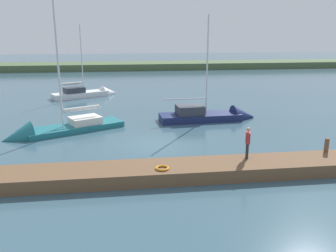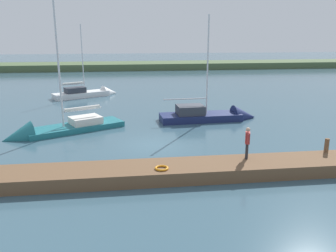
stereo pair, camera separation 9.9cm
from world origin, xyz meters
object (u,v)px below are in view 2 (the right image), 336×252
object	(u,v)px
sailboat_outer_mooring	(54,132)
sailboat_mid_channel	(215,117)
sailboat_inner_slip	(90,94)
life_ring_buoy	(162,168)
mooring_post_near	(327,146)
person_on_dock	(247,141)

from	to	relation	value
sailboat_outer_mooring	sailboat_mid_channel	xyz separation A→B (m)	(-12.38, -2.43, 0.09)
sailboat_inner_slip	life_ring_buoy	bearing A→B (deg)	-103.82
mooring_post_near	sailboat_outer_mooring	world-z (taller)	sailboat_outer_mooring
sailboat_outer_mooring	life_ring_buoy	bearing A→B (deg)	99.28
sailboat_outer_mooring	person_on_dock	world-z (taller)	sailboat_outer_mooring
sailboat_outer_mooring	sailboat_inner_slip	bearing A→B (deg)	-121.50
mooring_post_near	sailboat_mid_channel	world-z (taller)	sailboat_mid_channel
mooring_post_near	sailboat_inner_slip	xyz separation A→B (m)	(14.62, -22.83, -0.82)
life_ring_buoy	person_on_dock	bearing A→B (deg)	-168.84
mooring_post_near	sailboat_outer_mooring	bearing A→B (deg)	-26.72
life_ring_buoy	sailboat_outer_mooring	xyz separation A→B (m)	(6.71, -9.20, -0.60)
sailboat_outer_mooring	sailboat_inner_slip	size ratio (longest dim) A/B	1.23
mooring_post_near	life_ring_buoy	distance (m)	9.22
mooring_post_near	life_ring_buoy	xyz separation A→B (m)	(9.14, 1.23, -0.34)
mooring_post_near	sailboat_inner_slip	bearing A→B (deg)	-57.37
sailboat_mid_channel	sailboat_inner_slip	xyz separation A→B (m)	(11.16, -12.42, 0.02)
life_ring_buoy	sailboat_outer_mooring	size ratio (longest dim) A/B	0.06
mooring_post_near	sailboat_outer_mooring	xyz separation A→B (m)	(15.84, -7.98, -0.94)
life_ring_buoy	sailboat_inner_slip	world-z (taller)	sailboat_inner_slip
sailboat_outer_mooring	sailboat_mid_channel	distance (m)	12.62
sailboat_mid_channel	person_on_dock	xyz separation A→B (m)	(1.16, 10.74, 1.40)
life_ring_buoy	sailboat_inner_slip	bearing A→B (deg)	-77.16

